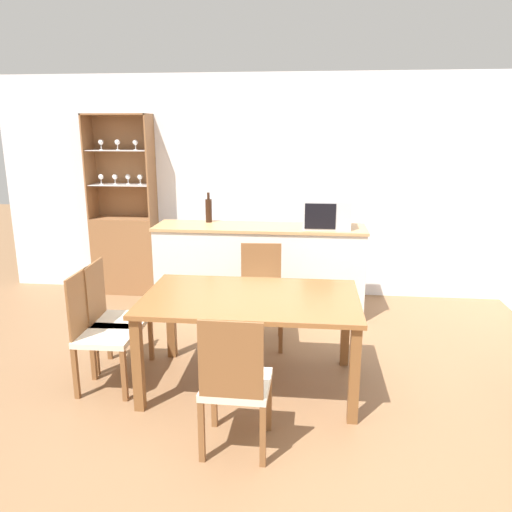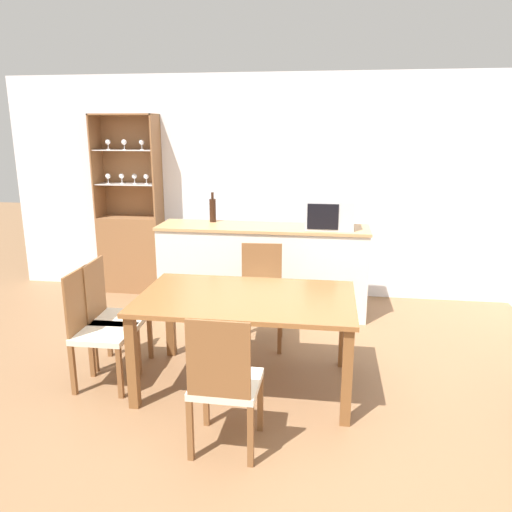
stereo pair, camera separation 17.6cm
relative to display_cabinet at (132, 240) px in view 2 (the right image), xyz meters
name	(u,v)px [view 2 (the right image)]	position (x,y,z in m)	size (l,w,h in m)	color
ground_plane	(256,407)	(1.88, -2.45, -0.63)	(18.00, 18.00, 0.00)	brown
wall_back	(289,188)	(1.88, 0.18, 0.65)	(6.80, 0.06, 2.55)	silver
kitchen_counter	(263,269)	(1.67, -0.51, -0.15)	(2.23, 0.55, 0.95)	silver
display_cabinet	(132,240)	(0.00, 0.00, 0.00)	(0.75, 0.33, 2.11)	brown
dining_table	(246,307)	(1.76, -2.13, 0.01)	(1.61, 0.99, 0.73)	brown
dining_chair_side_left_far	(114,316)	(0.64, -1.99, -0.18)	(0.43, 0.43, 0.92)	beige
dining_chair_head_near	(225,384)	(1.76, -2.95, -0.18)	(0.42, 0.42, 0.92)	beige
dining_chair_head_far	(261,296)	(1.76, -1.32, -0.18)	(0.44, 0.44, 0.92)	beige
dining_chair_side_left_near	(98,330)	(0.64, -2.28, -0.18)	(0.41, 0.41, 0.92)	beige
microwave	(330,214)	(2.36, -0.53, 0.47)	(0.48, 0.33, 0.30)	#B7BABF
wine_bottle	(213,210)	(1.10, -0.34, 0.45)	(0.07, 0.07, 0.33)	black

